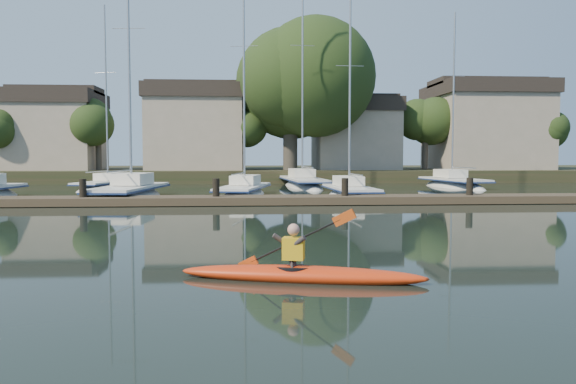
{
  "coord_description": "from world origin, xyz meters",
  "views": [
    {
      "loc": [
        -1.51,
        -11.94,
        2.3
      ],
      "look_at": [
        -0.35,
        4.46,
        1.2
      ],
      "focal_mm": 35.0,
      "sensor_mm": 36.0,
      "label": 1
    }
  ],
  "objects": [
    {
      "name": "sailboat_1",
      "position": [
        -7.7,
        17.84,
        -0.21
      ],
      "size": [
        3.34,
        9.54,
        15.27
      ],
      "rotation": [
        0.0,
        0.0,
        -0.11
      ],
      "color": "white",
      "rests_on": "ground"
    },
    {
      "name": "kayak",
      "position": [
        -0.57,
        -1.87,
        0.18
      ],
      "size": [
        4.58,
        1.64,
        1.46
      ],
      "rotation": [
        0.0,
        0.0,
        -0.23
      ],
      "color": "red",
      "rests_on": "ground"
    },
    {
      "name": "sailboat_2",
      "position": [
        -1.77,
        19.29,
        -0.18
      ],
      "size": [
        3.62,
        8.83,
        14.24
      ],
      "rotation": [
        0.0,
        0.0,
        -0.19
      ],
      "color": "white",
      "rests_on": "ground"
    },
    {
      "name": "shore",
      "position": [
        1.61,
        40.29,
        3.23
      ],
      "size": [
        90.0,
        25.25,
        12.75
      ],
      "color": "black",
      "rests_on": "ground"
    },
    {
      "name": "sailboat_7",
      "position": [
        12.89,
        26.55,
        -0.2
      ],
      "size": [
        3.32,
        8.61,
        13.53
      ],
      "rotation": [
        0.0,
        0.0,
        0.14
      ],
      "color": "white",
      "rests_on": "ground"
    },
    {
      "name": "dock",
      "position": [
        0.0,
        14.0,
        0.2
      ],
      "size": [
        34.0,
        2.0,
        1.8
      ],
      "color": "#483729",
      "rests_on": "ground"
    },
    {
      "name": "sailboat_6",
      "position": [
        2.36,
        27.65,
        -0.2
      ],
      "size": [
        3.07,
        10.89,
        17.08
      ],
      "rotation": [
        0.0,
        0.0,
        0.08
      ],
      "color": "white",
      "rests_on": "ground"
    },
    {
      "name": "ground",
      "position": [
        0.0,
        0.0,
        0.0
      ],
      "size": [
        160.0,
        160.0,
        0.0
      ],
      "primitive_type": "plane",
      "color": "black",
      "rests_on": "ground"
    },
    {
      "name": "sailboat_5",
      "position": [
        -10.98,
        26.27,
        -0.17
      ],
      "size": [
        3.51,
        8.26,
        13.32
      ],
      "rotation": [
        0.0,
        0.0,
        -0.21
      ],
      "color": "white",
      "rests_on": "ground"
    },
    {
      "name": "sailboat_3",
      "position": [
        3.95,
        17.87,
        -0.18
      ],
      "size": [
        2.37,
        7.68,
        12.23
      ],
      "rotation": [
        0.0,
        0.0,
        0.05
      ],
      "color": "white",
      "rests_on": "ground"
    }
  ]
}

